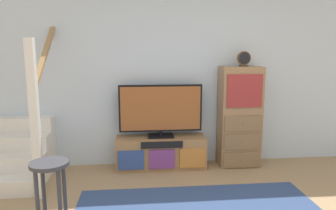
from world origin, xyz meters
TOP-DOWN VIEW (x-y plane):
  - back_wall at (0.00, 2.46)m, footprint 6.40×0.12m
  - media_console at (-0.30, 2.19)m, footprint 1.27×0.38m
  - television at (-0.30, 2.22)m, footprint 1.17×0.22m
  - side_cabinet at (0.84, 2.20)m, footprint 0.58×0.38m
  - desk_clock at (0.87, 2.19)m, footprint 0.19×0.08m
  - staircase at (-2.24, 2.20)m, footprint 1.00×1.36m
  - bar_stool_near at (-1.40, 0.61)m, footprint 0.34×0.34m

SIDE VIEW (x-z plane):
  - media_console at x=-0.30m, z-range 0.00..0.45m
  - staircase at x=-2.24m, z-range -0.73..1.47m
  - bar_stool_near at x=-1.40m, z-range 0.17..0.87m
  - side_cabinet at x=0.84m, z-range 0.00..1.44m
  - television at x=-0.30m, z-range 0.47..1.22m
  - back_wall at x=0.00m, z-range 0.00..2.70m
  - desk_clock at x=0.87m, z-range 1.44..1.66m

